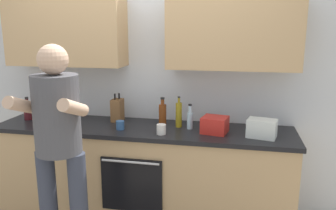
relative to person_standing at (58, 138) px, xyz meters
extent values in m
cube|color=silver|center=(0.42, 1.14, 0.24)|extent=(4.00, 0.06, 2.50)
cube|color=tan|center=(-0.39, 0.95, 0.76)|extent=(1.18, 0.32, 0.65)
cube|color=tan|center=(1.23, 0.95, 0.76)|extent=(1.18, 0.32, 0.65)
cube|color=tan|center=(0.42, 0.78, -0.58)|extent=(2.80, 0.60, 0.86)
cube|color=black|center=(0.42, 0.78, -0.13)|extent=(2.84, 0.64, 0.04)
cube|color=black|center=(0.41, 0.47, -0.56)|extent=(0.56, 0.02, 0.50)
cylinder|color=silver|center=(0.41, 0.44, -0.33)|extent=(0.52, 0.02, 0.02)
cylinder|color=#383D4C|center=(-0.13, 0.00, -0.56)|extent=(0.14, 0.14, 0.90)
cylinder|color=#383D4C|center=(0.13, 0.00, -0.56)|extent=(0.14, 0.14, 0.90)
cylinder|color=#4C4C51|center=(0.00, 0.00, 0.18)|extent=(0.34, 0.34, 0.59)
sphere|color=#D8AD8C|center=(0.00, 0.00, 0.59)|extent=(0.22, 0.22, 0.22)
cylinder|color=#D8AD8C|center=(-0.20, -0.12, 0.27)|extent=(0.09, 0.31, 0.19)
cylinder|color=#D8AD8C|center=(0.20, -0.12, 0.27)|extent=(0.09, 0.31, 0.19)
cylinder|color=brown|center=(0.60, 0.90, -0.01)|extent=(0.07, 0.07, 0.20)
cylinder|color=brown|center=(0.60, 0.90, 0.11)|extent=(0.03, 0.03, 0.05)
cylinder|color=black|center=(0.60, 0.90, 0.15)|extent=(0.04, 0.04, 0.02)
cylinder|color=olive|center=(0.76, 0.86, 0.00)|extent=(0.06, 0.06, 0.23)
cylinder|color=olive|center=(0.76, 0.86, 0.14)|extent=(0.02, 0.02, 0.05)
cylinder|color=black|center=(0.76, 0.86, 0.17)|extent=(0.03, 0.03, 0.01)
cylinder|color=#8C4C14|center=(-0.48, 0.61, 0.02)|extent=(0.05, 0.05, 0.26)
cylinder|color=#8C4C14|center=(-0.48, 0.61, 0.18)|extent=(0.02, 0.02, 0.06)
cylinder|color=black|center=(-0.48, 0.61, 0.22)|extent=(0.02, 0.02, 0.01)
cylinder|color=red|center=(-0.75, 0.89, 0.00)|extent=(0.07, 0.07, 0.24)
cylinder|color=red|center=(-0.75, 0.89, 0.15)|extent=(0.03, 0.03, 0.06)
cylinder|color=black|center=(-0.75, 0.89, 0.19)|extent=(0.03, 0.03, 0.01)
cylinder|color=#471419|center=(-0.79, 0.81, -0.03)|extent=(0.08, 0.08, 0.16)
cylinder|color=#471419|center=(-0.79, 0.81, 0.08)|extent=(0.03, 0.03, 0.06)
cylinder|color=black|center=(-0.79, 0.81, 0.11)|extent=(0.03, 0.03, 0.01)
cylinder|color=silver|center=(0.87, 0.82, -0.04)|extent=(0.05, 0.05, 0.15)
cylinder|color=silver|center=(0.87, 0.82, 0.07)|extent=(0.03, 0.03, 0.07)
cylinder|color=black|center=(0.87, 0.82, 0.11)|extent=(0.03, 0.03, 0.01)
cylinder|color=orange|center=(-0.26, 0.81, -0.01)|extent=(0.06, 0.06, 0.20)
cylinder|color=orange|center=(-0.26, 0.81, 0.11)|extent=(0.02, 0.02, 0.05)
cylinder|color=black|center=(-0.26, 0.81, 0.14)|extent=(0.03, 0.03, 0.01)
cylinder|color=white|center=(0.65, 0.60, -0.07)|extent=(0.08, 0.08, 0.09)
cylinder|color=#33598C|center=(0.25, 0.67, -0.07)|extent=(0.08, 0.08, 0.08)
cube|color=brown|center=(0.12, 0.94, 0.00)|extent=(0.10, 0.14, 0.22)
cylinder|color=black|center=(0.11, 0.92, 0.14)|extent=(0.02, 0.02, 0.06)
cylinder|color=black|center=(0.14, 0.96, 0.14)|extent=(0.02, 0.02, 0.06)
cube|color=red|center=(1.11, 0.75, -0.04)|extent=(0.25, 0.24, 0.14)
cube|color=silver|center=(1.51, 0.69, -0.04)|extent=(0.27, 0.21, 0.16)
camera|label=1|loc=(1.29, -2.21, 0.80)|focal=36.40mm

